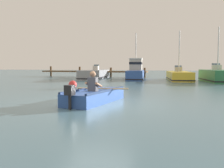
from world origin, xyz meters
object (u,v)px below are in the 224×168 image
object	(u,v)px
moored_boat_grey	(95,75)
mooring_buoy	(73,85)
moored_boat_yellow	(179,76)
rowboat_with_person	(96,95)
moored_boat_blue	(136,72)
moored_boat_green	(218,76)

from	to	relation	value
moored_boat_grey	mooring_buoy	world-z (taller)	moored_boat_grey
moored_boat_yellow	mooring_buoy	distance (m)	11.92
rowboat_with_person	moored_boat_grey	size ratio (longest dim) A/B	0.55
moored_boat_yellow	moored_boat_blue	bearing A→B (deg)	177.54
rowboat_with_person	mooring_buoy	bearing A→B (deg)	124.90
moored_boat_blue	moored_boat_green	xyz separation A→B (m)	(7.38, -1.45, -0.30)
moored_boat_yellow	moored_boat_green	world-z (taller)	moored_boat_green
moored_boat_yellow	moored_boat_green	bearing A→B (deg)	-21.56
moored_boat_yellow	mooring_buoy	world-z (taller)	moored_boat_yellow
moored_boat_grey	moored_boat_green	size ratio (longest dim) A/B	1.20
mooring_buoy	moored_boat_blue	bearing A→B (deg)	79.74
moored_boat_blue	mooring_buoy	world-z (taller)	moored_boat_blue
moored_boat_green	moored_boat_grey	bearing A→B (deg)	171.97
rowboat_with_person	mooring_buoy	distance (m)	5.52
moored_boat_yellow	moored_boat_grey	bearing A→B (deg)	177.34
moored_boat_blue	moored_boat_grey	bearing A→B (deg)	177.15
rowboat_with_person	moored_boat_blue	bearing A→B (deg)	94.84
moored_boat_green	moored_boat_yellow	bearing A→B (deg)	158.44
mooring_buoy	moored_boat_yellow	bearing A→B (deg)	59.48
rowboat_with_person	moored_boat_green	xyz separation A→B (m)	(6.11, 13.52, 0.24)
mooring_buoy	moored_boat_grey	bearing A→B (deg)	103.57
moored_boat_green	rowboat_with_person	bearing A→B (deg)	-114.32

